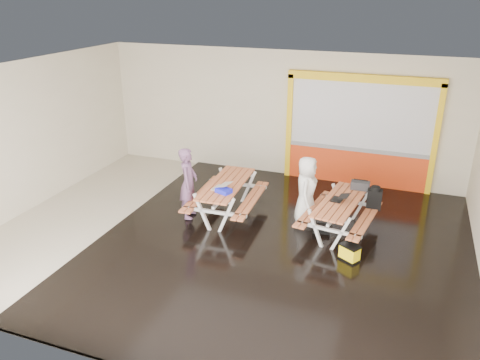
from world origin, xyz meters
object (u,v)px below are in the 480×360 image
at_px(toolbox, 360,185).
at_px(blue_pouch, 224,191).
at_px(picnic_table_left, 227,191).
at_px(fluke_bag, 350,253).
at_px(laptop_right, 339,198).
at_px(picnic_table_right, 340,208).
at_px(backpack, 374,198).
at_px(person_right, 306,190).
at_px(person_left, 188,183).
at_px(dark_case, 321,229).
at_px(laptop_left, 221,187).

bearing_deg(toolbox, blue_pouch, -154.12).
bearing_deg(picnic_table_left, fluke_bag, -18.79).
relative_size(laptop_right, fluke_bag, 0.89).
height_order(laptop_right, blue_pouch, laptop_right).
xyz_separation_m(picnic_table_right, fluke_bag, (0.39, -1.07, -0.41)).
bearing_deg(backpack, picnic_table_right, -139.38).
xyz_separation_m(laptop_right, backpack, (0.68, 0.57, -0.13)).
distance_m(person_right, backpack, 1.49).
xyz_separation_m(picnic_table_left, person_left, (-0.77, -0.40, 0.24)).
relative_size(picnic_table_right, toolbox, 5.31).
distance_m(backpack, dark_case, 1.35).
bearing_deg(person_right, backpack, -82.49).
height_order(backpack, dark_case, backpack).
bearing_deg(person_left, dark_case, -96.93).
bearing_deg(person_left, backpack, -89.38).
xyz_separation_m(laptop_right, dark_case, (-0.32, -0.10, -0.74)).
relative_size(blue_pouch, toolbox, 0.79).
bearing_deg(person_right, person_left, 98.17).
bearing_deg(backpack, person_right, -166.27).
relative_size(person_right, backpack, 2.91).
height_order(picnic_table_right, person_left, person_left).
height_order(laptop_left, dark_case, laptop_left).
bearing_deg(picnic_table_right, person_right, 165.52).
xyz_separation_m(laptop_left, laptop_right, (2.54, 0.41, -0.05)).
relative_size(picnic_table_left, person_right, 1.44).
bearing_deg(picnic_table_right, toolbox, 67.83).
xyz_separation_m(laptop_left, backpack, (3.22, 0.98, -0.18)).
distance_m(picnic_table_left, person_left, 0.90).
xyz_separation_m(toolbox, fluke_bag, (0.08, -1.82, -0.69)).
height_order(picnic_table_left, backpack, backpack).
distance_m(person_left, toolbox, 3.86).
height_order(person_left, laptop_left, person_left).
bearing_deg(blue_pouch, person_right, 25.56).
bearing_deg(person_left, picnic_table_left, -75.86).
bearing_deg(laptop_right, laptop_left, -170.80).
bearing_deg(fluke_bag, blue_pouch, 170.36).
distance_m(picnic_table_left, backpack, 3.31).
height_order(person_right, backpack, person_right).
relative_size(picnic_table_left, blue_pouch, 6.84).
bearing_deg(fluke_bag, picnic_table_right, 109.98).
relative_size(dark_case, fluke_bag, 0.80).
distance_m(laptop_left, dark_case, 2.38).
xyz_separation_m(blue_pouch, backpack, (3.10, 1.14, -0.18)).
relative_size(laptop_right, dark_case, 1.11).
distance_m(person_left, dark_case, 3.13).
distance_m(person_right, blue_pouch, 1.84).
distance_m(laptop_right, backpack, 0.89).
bearing_deg(laptop_right, dark_case, -163.25).
relative_size(person_left, fluke_bag, 3.64).
xyz_separation_m(person_right, blue_pouch, (-1.66, -0.79, 0.06)).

